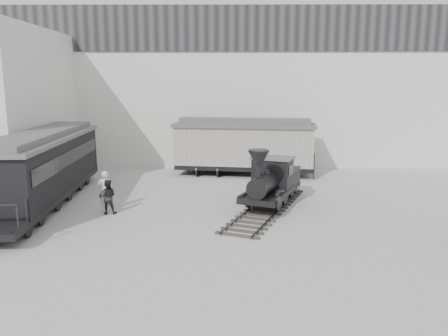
{
  "coord_description": "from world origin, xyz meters",
  "views": [
    {
      "loc": [
        -0.67,
        -16.5,
        5.91
      ],
      "look_at": [
        -0.79,
        3.59,
        2.0
      ],
      "focal_mm": 35.0,
      "sensor_mm": 36.0,
      "label": 1
    }
  ],
  "objects_px": {
    "locomotive": "(271,184)",
    "passenger_coach": "(44,167)",
    "visitor_b": "(108,197)",
    "boxcar": "(244,145)",
    "visitor_a": "(105,191)"
  },
  "relations": [
    {
      "from": "locomotive",
      "to": "boxcar",
      "type": "bearing_deg",
      "value": 119.31
    },
    {
      "from": "boxcar",
      "to": "visitor_a",
      "type": "bearing_deg",
      "value": -121.93
    },
    {
      "from": "boxcar",
      "to": "visitor_a",
      "type": "height_order",
      "value": "boxcar"
    },
    {
      "from": "locomotive",
      "to": "passenger_coach",
      "type": "relative_size",
      "value": 0.67
    },
    {
      "from": "visitor_b",
      "to": "passenger_coach",
      "type": "bearing_deg",
      "value": -33.29
    },
    {
      "from": "passenger_coach",
      "to": "visitor_a",
      "type": "xyz_separation_m",
      "value": [
        3.33,
        -1.23,
        -0.89
      ]
    },
    {
      "from": "visitor_b",
      "to": "locomotive",
      "type": "bearing_deg",
      "value": -177.07
    },
    {
      "from": "boxcar",
      "to": "visitor_b",
      "type": "height_order",
      "value": "boxcar"
    },
    {
      "from": "visitor_a",
      "to": "visitor_b",
      "type": "height_order",
      "value": "visitor_a"
    },
    {
      "from": "locomotive",
      "to": "visitor_a",
      "type": "xyz_separation_m",
      "value": [
        -7.83,
        -0.75,
        -0.15
      ]
    },
    {
      "from": "locomotive",
      "to": "passenger_coach",
      "type": "distance_m",
      "value": 11.19
    },
    {
      "from": "visitor_a",
      "to": "visitor_b",
      "type": "xyz_separation_m",
      "value": [
        0.25,
        -0.55,
        -0.15
      ]
    },
    {
      "from": "locomotive",
      "to": "passenger_coach",
      "type": "bearing_deg",
      "value": -160.73
    },
    {
      "from": "boxcar",
      "to": "visitor_a",
      "type": "distance_m",
      "value": 10.73
    },
    {
      "from": "boxcar",
      "to": "passenger_coach",
      "type": "bearing_deg",
      "value": -137.66
    }
  ]
}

